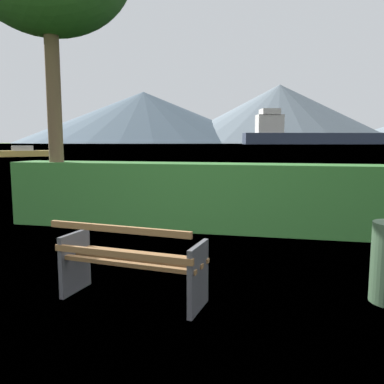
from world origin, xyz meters
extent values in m
plane|color=#4C6B33|center=(0.00, 0.00, 0.00)|extent=(1400.00, 1400.00, 0.00)
plane|color=#7A99A8|center=(0.00, 306.15, 0.00)|extent=(620.00, 620.00, 0.00)
cube|color=olive|center=(-0.03, -0.19, 0.45)|extent=(1.54, 0.27, 0.04)
cube|color=olive|center=(0.00, 0.00, 0.45)|extent=(1.54, 0.27, 0.04)
cube|color=olive|center=(0.03, 0.19, 0.45)|extent=(1.54, 0.27, 0.04)
cube|color=olive|center=(-0.04, -0.26, 0.57)|extent=(1.53, 0.25, 0.06)
cube|color=olive|center=(-0.04, -0.31, 0.84)|extent=(1.53, 0.25, 0.06)
cube|color=#4C4C51|center=(-0.73, 0.08, 0.34)|extent=(0.12, 0.51, 0.68)
cube|color=#4C4C51|center=(0.72, -0.12, 0.34)|extent=(0.12, 0.51, 0.68)
cube|color=#387A33|center=(0.00, 3.53, 0.64)|extent=(7.60, 0.83, 1.27)
cylinder|color=brown|center=(-2.92, 3.37, 2.11)|extent=(0.28, 0.28, 4.21)
cube|color=#2D384C|center=(25.53, 298.62, 4.08)|extent=(102.30, 41.17, 8.16)
cube|color=silver|center=(-5.97, 289.90, 14.70)|extent=(21.19, 17.44, 13.06)
cube|color=silver|center=(-5.97, 289.90, 23.27)|extent=(16.26, 17.36, 4.08)
cube|color=gold|center=(-27.64, 36.63, 0.34)|extent=(6.43, 5.59, 0.68)
cube|color=beige|center=(-27.64, 36.63, 0.97)|extent=(2.75, 2.58, 0.56)
cone|color=slate|center=(-190.20, 540.55, 36.36)|extent=(354.97, 354.97, 72.72)
cone|color=gray|center=(0.00, 565.08, 40.22)|extent=(310.87, 310.87, 80.43)
camera|label=1|loc=(1.47, -3.79, 1.67)|focal=36.74mm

